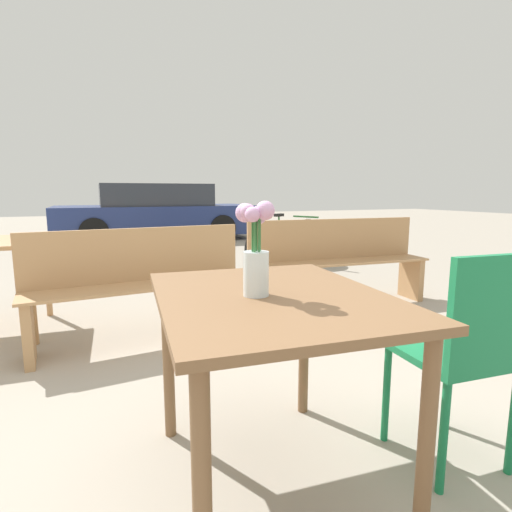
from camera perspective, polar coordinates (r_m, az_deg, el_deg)
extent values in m
plane|color=#A39989|center=(1.78, 2.00, -29.59)|extent=(40.00, 40.00, 0.00)
cube|color=brown|center=(1.44, 2.16, -5.92)|extent=(0.87, 1.05, 0.03)
cylinder|color=brown|center=(1.16, -7.69, -31.33)|extent=(0.05, 0.05, 0.73)
cylinder|color=brown|center=(1.41, 23.11, -23.95)|extent=(0.05, 0.05, 0.73)
cylinder|color=brown|center=(1.90, -12.43, -14.37)|extent=(0.05, 0.05, 0.73)
cylinder|color=brown|center=(2.06, 6.86, -12.33)|extent=(0.05, 0.05, 0.73)
cylinder|color=silver|center=(1.39, 0.00, -2.54)|extent=(0.09, 0.09, 0.16)
cylinder|color=silver|center=(1.40, 0.00, -3.80)|extent=(0.08, 0.08, 0.09)
cylinder|color=#337038|center=(1.39, 0.60, 0.12)|extent=(0.01, 0.01, 0.26)
sphere|color=#CC99C6|center=(1.39, 1.50, 6.17)|extent=(0.05, 0.05, 0.05)
cylinder|color=#337038|center=(1.39, 0.08, -0.15)|extent=(0.01, 0.01, 0.25)
sphere|color=#CC99C6|center=(1.41, 0.22, 5.82)|extent=(0.07, 0.07, 0.07)
cylinder|color=#337038|center=(1.38, -0.54, -0.01)|extent=(0.01, 0.01, 0.26)
sphere|color=#CC99C6|center=(1.38, -1.59, 6.18)|extent=(0.07, 0.07, 0.07)
cylinder|color=#337038|center=(1.37, -0.23, 0.17)|extent=(0.01, 0.01, 0.27)
sphere|color=#CC99C6|center=(1.34, -1.16, 6.42)|extent=(0.05, 0.05, 0.05)
cylinder|color=#337038|center=(1.36, -0.20, -0.13)|extent=(0.01, 0.01, 0.26)
sphere|color=#CC99C6|center=(1.32, -0.50, 5.95)|extent=(0.05, 0.05, 0.05)
cylinder|color=#337038|center=(1.37, 0.41, 0.12)|extent=(0.01, 0.01, 0.27)
sphere|color=#CC99C6|center=(1.34, 1.31, 6.53)|extent=(0.06, 0.06, 0.06)
cube|color=#197A47|center=(1.86, 25.97, -12.29)|extent=(0.43, 0.43, 0.03)
cube|color=#197A47|center=(1.68, 30.90, -6.93)|extent=(0.40, 0.06, 0.42)
cylinder|color=#197A47|center=(1.97, 18.12, -18.18)|extent=(0.03, 0.03, 0.45)
cylinder|color=#197A47|center=(2.18, 25.67, -15.98)|extent=(0.03, 0.03, 0.45)
cylinder|color=#197A47|center=(1.75, 25.19, -22.41)|extent=(0.03, 0.03, 0.45)
cube|color=tan|center=(3.03, -15.87, -4.13)|extent=(1.64, 0.49, 0.02)
cube|color=tan|center=(3.14, -16.62, 0.21)|extent=(1.61, 0.17, 0.40)
cube|color=tan|center=(3.30, -2.84, -6.72)|extent=(0.09, 0.33, 0.43)
cube|color=tan|center=(3.04, -29.76, -9.36)|extent=(0.09, 0.33, 0.43)
cube|color=tan|center=(4.01, 12.03, -0.80)|extent=(1.85, 0.47, 0.02)
cube|color=tan|center=(4.12, 10.99, 2.44)|extent=(1.83, 0.15, 0.40)
cube|color=tan|center=(4.54, 21.25, -2.96)|extent=(0.08, 0.33, 0.43)
cube|color=tan|center=(3.70, 0.43, -4.99)|extent=(0.08, 0.33, 0.43)
cylinder|color=tan|center=(3.34, -29.40, -5.17)|extent=(0.05, 0.05, 0.72)
cylinder|color=tan|center=(4.07, -27.68, -2.69)|extent=(0.05, 0.05, 0.72)
cylinder|color=black|center=(5.38, 1.06, 0.99)|extent=(0.66, 0.34, 0.71)
cylinder|color=black|center=(6.20, 7.31, 1.98)|extent=(0.66, 0.34, 0.71)
cube|color=#2D6633|center=(5.75, 4.43, 3.81)|extent=(0.85, 0.43, 0.03)
cylinder|color=#2D6633|center=(5.60, 3.28, 4.77)|extent=(0.02, 0.02, 0.21)
cube|color=black|center=(5.59, 3.29, 5.87)|extent=(0.17, 0.12, 0.04)
cube|color=#2D6633|center=(6.12, 7.11, 5.59)|extent=(0.23, 0.41, 0.02)
cube|color=navy|center=(9.79, -14.08, 5.06)|extent=(4.46, 1.79, 0.67)
cube|color=#2D333D|center=(9.77, -14.21, 8.47)|extent=(2.46, 1.64, 0.50)
cylinder|color=black|center=(10.90, -7.45, 4.72)|extent=(0.60, 0.18, 0.60)
cylinder|color=black|center=(9.29, -4.82, 4.02)|extent=(0.60, 0.18, 0.60)
cylinder|color=black|center=(10.55, -22.16, 3.99)|extent=(0.60, 0.18, 0.60)
cylinder|color=black|center=(8.87, -22.13, 3.15)|extent=(0.60, 0.18, 0.60)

